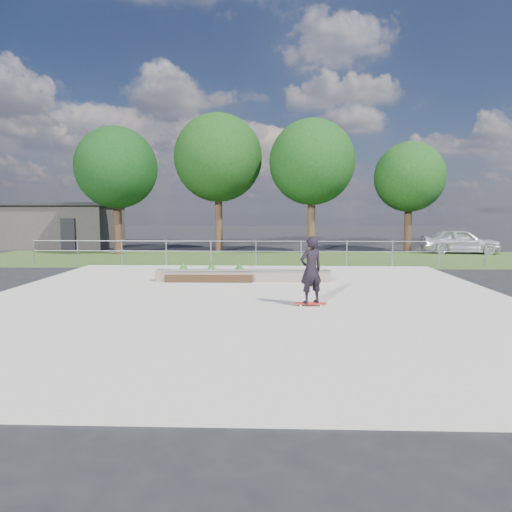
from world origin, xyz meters
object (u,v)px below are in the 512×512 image
(grind_ledge, at_px, (243,275))
(planter_bed, at_px, (211,275))
(skateboarder, at_px, (311,270))
(parked_car, at_px, (460,241))

(grind_ledge, relative_size, planter_bed, 2.00)
(grind_ledge, bearing_deg, planter_bed, 166.39)
(grind_ledge, xyz_separation_m, planter_bed, (-1.16, 0.28, -0.02))
(skateboarder, height_order, parked_car, skateboarder)
(skateboarder, relative_size, parked_car, 0.42)
(planter_bed, bearing_deg, parked_car, 39.67)
(planter_bed, height_order, parked_car, parked_car)
(grind_ledge, distance_m, skateboarder, 4.53)
(skateboarder, distance_m, parked_car, 18.09)
(planter_bed, xyz_separation_m, skateboarder, (3.15, -4.28, 0.75))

